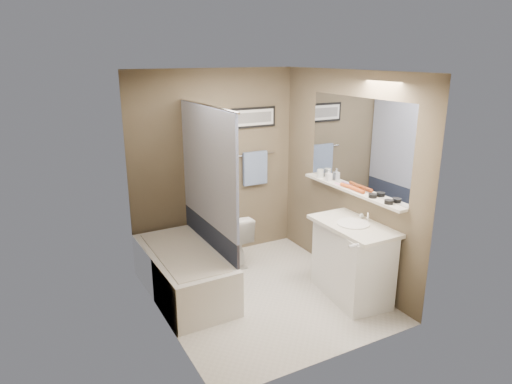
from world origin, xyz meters
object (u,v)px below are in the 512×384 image
toilet (230,238)px  hair_brush_front (357,190)px  candle_bowl_far (373,196)px  glass_jar (320,173)px  vanity (352,262)px  hair_brush_back (348,186)px  soap_bottle (329,175)px  bathtub (184,273)px  candle_bowl_near (389,202)px

toilet → hair_brush_front: size_ratio=3.00×
candle_bowl_far → glass_jar: 0.93m
toilet → vanity: bearing=118.3°
hair_brush_back → soap_bottle: 0.36m
hair_brush_front → hair_brush_back: 0.15m
glass_jar → vanity: bearing=-101.8°
bathtub → candle_bowl_near: candle_bowl_near is taller
vanity → hair_brush_front: (0.19, 0.21, 0.74)m
toilet → vanity: 1.60m
hair_brush_back → soap_bottle: bearing=90.0°
vanity → candle_bowl_near: (0.19, -0.27, 0.73)m
candle_bowl_far → hair_brush_front: hair_brush_front is taller
candle_bowl_near → hair_brush_back: size_ratio=0.41×
bathtub → hair_brush_back: hair_brush_back is taller
vanity → glass_jar: bearing=85.7°
bathtub → candle_bowl_far: candle_bowl_far is taller
toilet → candle_bowl_far: bearing=122.9°
candle_bowl_far → hair_brush_front: bearing=90.0°
toilet → candle_bowl_near: candle_bowl_near is taller
candle_bowl_near → toilet: bearing=121.1°
hair_brush_back → glass_jar: bearing=90.0°
vanity → hair_brush_front: bearing=55.6°
soap_bottle → hair_brush_back: bearing=-90.0°
bathtub → hair_brush_back: bearing=-18.2°
toilet → hair_brush_front: hair_brush_front is taller
candle_bowl_near → hair_brush_front: size_ratio=0.41×
bathtub → hair_brush_front: (1.79, -0.70, 0.89)m
candle_bowl_near → hair_brush_front: bearing=90.0°
hair_brush_back → glass_jar: glass_jar is taller
hair_brush_back → toilet: bearing=134.4°
vanity → hair_brush_back: size_ratio=4.09×
bathtub → hair_brush_front: hair_brush_front is taller
hair_brush_front → hair_brush_back: bearing=90.0°
glass_jar → hair_brush_back: bearing=-90.0°
hair_brush_front → soap_bottle: (0.00, 0.51, 0.05)m
bathtub → toilet: (0.79, 0.47, 0.08)m
toilet → hair_brush_back: 1.64m
toilet → hair_brush_front: bearing=128.2°
vanity → bathtub: bearing=158.0°
candle_bowl_near → soap_bottle: (0.00, 0.99, 0.05)m
hair_brush_front → toilet: bearing=130.4°
vanity → hair_brush_front: 0.79m
candle_bowl_far → toilet: bearing=125.1°
candle_bowl_far → glass_jar: glass_jar is taller
candle_bowl_far → hair_brush_back: 0.40m
bathtub → candle_bowl_far: size_ratio=16.67×
candle_bowl_far → vanity: bearing=167.6°
candle_bowl_near → candle_bowl_far: (0.00, 0.23, 0.00)m
candle_bowl_far → hair_brush_front: 0.25m
candle_bowl_far → soap_bottle: (0.00, 0.76, 0.05)m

